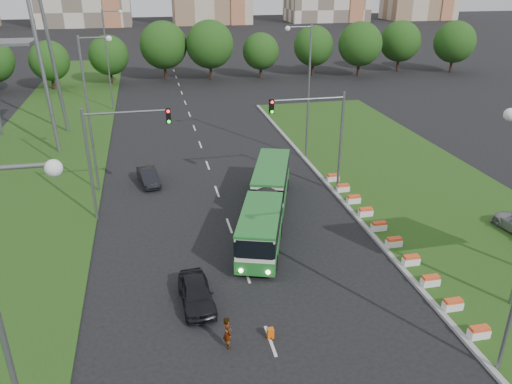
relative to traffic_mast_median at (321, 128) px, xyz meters
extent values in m
plane|color=black|center=(-4.78, -10.00, -5.35)|extent=(360.00, 360.00, 0.00)
cube|color=#254F16|center=(8.22, -2.00, -5.27)|extent=(14.00, 60.00, 0.15)
cube|color=#9B9B9B|center=(1.27, -2.00, -5.26)|extent=(0.30, 60.00, 0.18)
cube|color=#254F16|center=(-22.78, 15.00, -5.30)|extent=(12.00, 110.00, 0.10)
cylinder|color=slate|center=(1.62, 0.00, -1.35)|extent=(0.20, 0.20, 8.00)
cylinder|color=slate|center=(-1.13, 0.00, 2.25)|extent=(5.50, 0.14, 0.14)
cube|color=black|center=(-3.88, 0.00, 1.85)|extent=(0.32, 0.32, 1.00)
cylinder|color=slate|center=(-16.78, -1.00, -1.35)|extent=(0.20, 0.20, 8.00)
cylinder|color=slate|center=(-14.03, -1.00, 2.25)|extent=(5.50, 0.14, 0.14)
cube|color=black|center=(-11.28, -1.00, 1.85)|extent=(0.32, 0.32, 1.00)
cube|color=silver|center=(-5.32, -8.20, -3.77)|extent=(2.26, 6.24, 2.44)
cube|color=silver|center=(-5.32, -0.19, -3.77)|extent=(2.26, 7.60, 2.44)
cylinder|color=black|center=(-5.32, -4.54, -3.81)|extent=(2.26, 1.13, 2.26)
cube|color=#20722A|center=(-5.32, -8.20, -4.58)|extent=(2.33, 6.29, 0.86)
cube|color=#20722A|center=(-5.32, -0.19, -4.58)|extent=(2.33, 7.64, 0.86)
cube|color=black|center=(-5.32, -8.20, -3.36)|extent=(2.33, 6.29, 0.95)
cube|color=black|center=(-5.32, -0.19, -3.36)|extent=(2.33, 7.64, 0.95)
imported|color=black|center=(-10.90, -12.38, -4.66)|extent=(1.87, 4.15, 1.39)
imported|color=black|center=(-13.05, 4.72, -4.71)|extent=(2.01, 4.04, 1.27)
imported|color=gray|center=(-9.83, -15.94, -4.53)|extent=(0.51, 0.67, 1.64)
cube|color=#EB5C0C|center=(-7.73, -15.77, -5.08)|extent=(0.31, 0.27, 0.54)
cylinder|color=black|center=(-7.73, -15.90, -5.29)|extent=(0.04, 0.12, 0.12)
camera|label=1|loc=(-12.44, -34.23, 10.79)|focal=35.00mm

